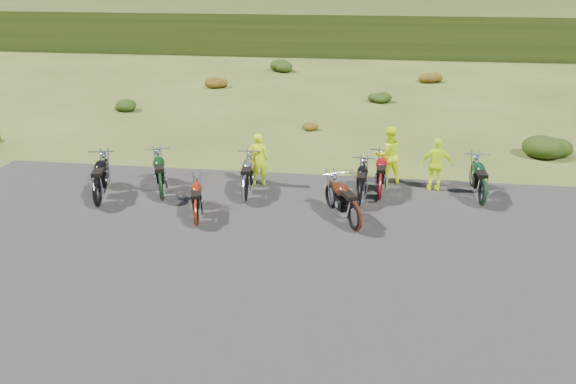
# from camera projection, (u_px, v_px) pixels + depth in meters

# --- Properties ---
(ground) EXTENTS (300.00, 300.00, 0.00)m
(ground) POSITION_uv_depth(u_px,v_px,m) (287.00, 230.00, 14.30)
(ground) COLOR #3B4A18
(ground) RESTS_ON ground
(gravel_pad) EXTENTS (20.00, 12.00, 0.04)m
(gravel_pad) POSITION_uv_depth(u_px,v_px,m) (275.00, 269.00, 12.47)
(gravel_pad) COLOR black
(gravel_pad) RESTS_ON ground
(hill_slope) EXTENTS (300.00, 45.97, 9.37)m
(hill_slope) POSITION_uv_depth(u_px,v_px,m) (350.00, 25.00, 60.12)
(hill_slope) COLOR #2A3D14
(hill_slope) RESTS_ON ground
(shrub_1) EXTENTS (1.03, 1.03, 0.61)m
(shrub_1) POSITION_uv_depth(u_px,v_px,m) (124.00, 104.00, 25.67)
(shrub_1) COLOR black
(shrub_1) RESTS_ON ground
(shrub_2) EXTENTS (1.30, 1.30, 0.77)m
(shrub_2) POSITION_uv_depth(u_px,v_px,m) (215.00, 81.00, 30.14)
(shrub_2) COLOR #6B350D
(shrub_2) RESTS_ON ground
(shrub_3) EXTENTS (1.56, 1.56, 0.92)m
(shrub_3) POSITION_uv_depth(u_px,v_px,m) (282.00, 64.00, 34.61)
(shrub_3) COLOR black
(shrub_3) RESTS_ON ground
(shrub_4) EXTENTS (0.77, 0.77, 0.45)m
(shrub_4) POSITION_uv_depth(u_px,v_px,m) (308.00, 124.00, 22.70)
(shrub_4) COLOR #6B350D
(shrub_4) RESTS_ON ground
(shrub_5) EXTENTS (1.03, 1.03, 0.61)m
(shrub_5) POSITION_uv_depth(u_px,v_px,m) (379.00, 96.00, 27.16)
(shrub_5) COLOR black
(shrub_5) RESTS_ON ground
(shrub_6) EXTENTS (1.30, 1.30, 0.77)m
(shrub_6) POSITION_uv_depth(u_px,v_px,m) (430.00, 75.00, 31.63)
(shrub_6) COLOR #6B350D
(shrub_6) RESTS_ON ground
(shrub_7) EXTENTS (1.56, 1.56, 0.92)m
(shrub_7) POSITION_uv_depth(u_px,v_px,m) (550.00, 143.00, 19.60)
(shrub_7) COLOR black
(shrub_7) RESTS_ON ground
(motorcycle_0) EXTENTS (1.37, 2.45, 1.22)m
(motorcycle_0) POSITION_uv_depth(u_px,v_px,m) (99.00, 207.00, 15.60)
(motorcycle_0) COLOR black
(motorcycle_0) RESTS_ON ground
(motorcycle_1) EXTENTS (1.11, 2.06, 1.03)m
(motorcycle_1) POSITION_uv_depth(u_px,v_px,m) (197.00, 226.00, 14.48)
(motorcycle_1) COLOR maroon
(motorcycle_1) RESTS_ON ground
(motorcycle_2) EXTENTS (1.53, 2.37, 1.18)m
(motorcycle_2) POSITION_uv_depth(u_px,v_px,m) (162.00, 201.00, 16.01)
(motorcycle_2) COLOR black
(motorcycle_2) RESTS_ON ground
(motorcycle_3) EXTENTS (0.90, 2.24, 1.14)m
(motorcycle_3) POSITION_uv_depth(u_px,v_px,m) (245.00, 202.00, 15.91)
(motorcycle_3) COLOR #98999D
(motorcycle_3) RESTS_ON ground
(motorcycle_4) EXTENTS (1.65, 2.29, 1.15)m
(motorcycle_4) POSITION_uv_depth(u_px,v_px,m) (354.00, 231.00, 14.20)
(motorcycle_4) COLOR #48180C
(motorcycle_4) RESTS_ON ground
(motorcycle_5) EXTENTS (0.80, 2.06, 1.06)m
(motorcycle_5) POSITION_uv_depth(u_px,v_px,m) (359.00, 207.00, 15.64)
(motorcycle_5) COLOR black
(motorcycle_5) RESTS_ON ground
(motorcycle_6) EXTENTS (0.83, 2.22, 1.15)m
(motorcycle_6) POSITION_uv_depth(u_px,v_px,m) (379.00, 201.00, 16.02)
(motorcycle_6) COLOR maroon
(motorcycle_6) RESTS_ON ground
(motorcycle_7) EXTENTS (0.75, 2.18, 1.14)m
(motorcycle_7) POSITION_uv_depth(u_px,v_px,m) (481.00, 206.00, 15.66)
(motorcycle_7) COLOR black
(motorcycle_7) RESTS_ON ground
(person_middle) EXTENTS (0.62, 0.44, 1.61)m
(person_middle) POSITION_uv_depth(u_px,v_px,m) (258.00, 160.00, 16.84)
(person_middle) COLOR #D2EF0C
(person_middle) RESTS_ON ground
(person_right_a) EXTENTS (1.05, 0.94, 1.78)m
(person_right_a) POSITION_uv_depth(u_px,v_px,m) (388.00, 156.00, 16.97)
(person_right_a) COLOR #D2EF0C
(person_right_a) RESTS_ON ground
(person_right_b) EXTENTS (0.94, 0.40, 1.59)m
(person_right_b) POSITION_uv_depth(u_px,v_px,m) (436.00, 165.00, 16.44)
(person_right_b) COLOR #D2EF0C
(person_right_b) RESTS_ON ground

